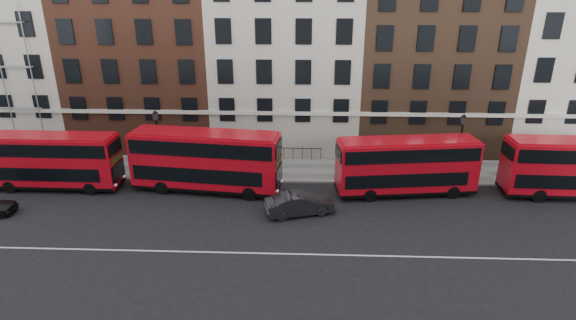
{
  "coord_description": "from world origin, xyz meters",
  "views": [
    {
      "loc": [
        1.82,
        -23.75,
        14.1
      ],
      "look_at": [
        0.67,
        5.0,
        3.0
      ],
      "focal_mm": 28.0,
      "sensor_mm": 36.0,
      "label": 1
    }
  ],
  "objects_px": {
    "bus_a": "(50,160)",
    "bus_b": "(205,160)",
    "bus_c": "(406,165)",
    "car_front": "(300,204)"
  },
  "relations": [
    {
      "from": "bus_a",
      "to": "bus_b",
      "type": "height_order",
      "value": "bus_b"
    },
    {
      "from": "bus_a",
      "to": "bus_c",
      "type": "bearing_deg",
      "value": 0.65
    },
    {
      "from": "bus_a",
      "to": "car_front",
      "type": "bearing_deg",
      "value": -9.91
    },
    {
      "from": "bus_b",
      "to": "car_front",
      "type": "height_order",
      "value": "bus_b"
    },
    {
      "from": "bus_a",
      "to": "bus_b",
      "type": "distance_m",
      "value": 11.51
    },
    {
      "from": "bus_c",
      "to": "car_front",
      "type": "distance_m",
      "value": 8.4
    },
    {
      "from": "bus_b",
      "to": "car_front",
      "type": "bearing_deg",
      "value": -19.57
    },
    {
      "from": "bus_b",
      "to": "car_front",
      "type": "distance_m",
      "value": 7.9
    },
    {
      "from": "bus_a",
      "to": "bus_c",
      "type": "relative_size",
      "value": 0.98
    },
    {
      "from": "car_front",
      "to": "bus_a",
      "type": "bearing_deg",
      "value": 62.86
    }
  ]
}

